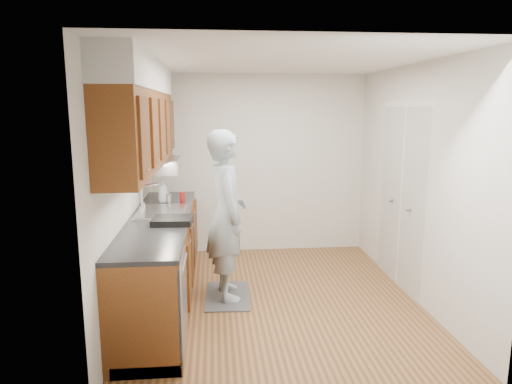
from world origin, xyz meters
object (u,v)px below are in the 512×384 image
dish_rack (173,220)px  steel_can (169,199)px  soap_bottle_a (163,190)px  soap_bottle_b (165,194)px  person (227,204)px  soda_can (182,197)px

dish_rack → steel_can: bearing=100.8°
soap_bottle_a → soap_bottle_b: bearing=22.4°
person → dish_rack: 0.67m
soap_bottle_a → soda_can: soap_bottle_a is taller
dish_rack → soda_can: bearing=91.7°
person → soda_can: size_ratio=16.48×
person → soap_bottle_b: 0.97m
soap_bottle_a → person: bearing=-41.4°
person → soap_bottle_a: 0.98m
person → soap_bottle_b: (-0.71, 0.66, -0.01)m
steel_can → dish_rack: (0.12, -0.92, -0.03)m
soap_bottle_a → soap_bottle_b: soap_bottle_a is taller
person → soap_bottle_a: bearing=40.4°
soap_bottle_a → dish_rack: size_ratio=0.74×
steel_can → dish_rack: steel_can is taller
dish_rack → soap_bottle_a: bearing=104.5°
soap_bottle_b → steel_can: size_ratio=1.59×
steel_can → dish_rack: bearing=-82.7°
steel_can → soap_bottle_b: bearing=112.7°
soap_bottle_a → soda_can: 0.25m
soap_bottle_a → dish_rack: bearing=-79.0°
dish_rack → person: bearing=39.8°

